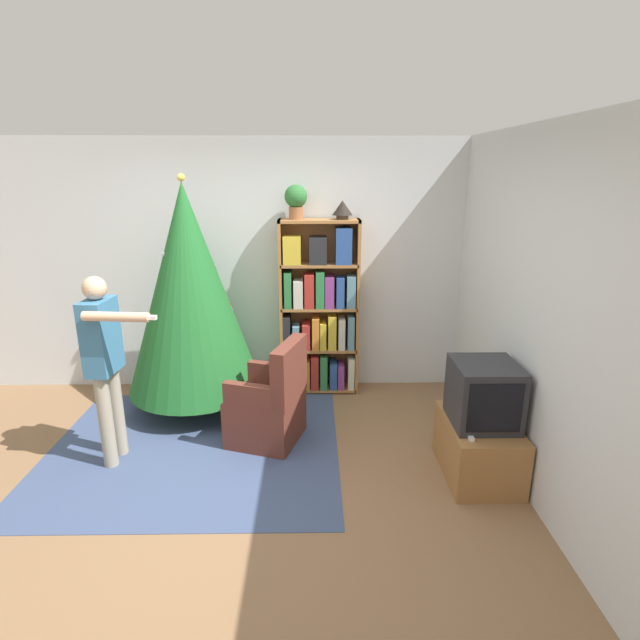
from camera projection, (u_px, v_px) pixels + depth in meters
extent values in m
plane|color=#846042|center=(243.00, 487.00, 3.74)|extent=(14.00, 14.00, 0.00)
cube|color=silver|center=(262.00, 267.00, 5.23)|extent=(8.00, 0.10, 2.60)
cube|color=silver|center=(547.00, 320.00, 3.39)|extent=(0.10, 8.00, 2.60)
cube|color=#3D4C70|center=(194.00, 448.00, 4.26)|extent=(2.44, 2.10, 0.01)
cube|color=#A8703D|center=(282.00, 309.00, 5.14)|extent=(0.03, 0.28, 1.82)
cube|color=#A8703D|center=(357.00, 308.00, 5.15)|extent=(0.03, 0.28, 1.82)
cube|color=#A8703D|center=(319.00, 221.00, 4.89)|extent=(0.81, 0.28, 0.03)
cube|color=#A8703D|center=(319.00, 305.00, 5.28)|extent=(0.81, 0.01, 1.82)
cube|color=#A8703D|center=(319.00, 387.00, 5.40)|extent=(0.78, 0.28, 0.03)
cube|color=orange|center=(288.00, 374.00, 5.34)|extent=(0.06, 0.27, 0.28)
cube|color=#232328|center=(298.00, 376.00, 5.33)|extent=(0.08, 0.24, 0.25)
cube|color=orange|center=(307.00, 373.00, 5.33)|extent=(0.07, 0.24, 0.30)
cube|color=#B22D28|center=(315.00, 371.00, 5.32)|extent=(0.08, 0.23, 0.36)
cube|color=#2D7A42|center=(324.00, 371.00, 5.31)|extent=(0.07, 0.21, 0.36)
cube|color=#284C93|center=(333.00, 374.00, 5.34)|extent=(0.08, 0.25, 0.28)
cube|color=#843889|center=(341.00, 375.00, 5.33)|extent=(0.07, 0.22, 0.27)
cube|color=beige|center=(351.00, 371.00, 5.34)|extent=(0.07, 0.25, 0.34)
cube|color=#A8703D|center=(319.00, 348.00, 5.27)|extent=(0.78, 0.28, 0.03)
cube|color=#232328|center=(287.00, 331.00, 5.20)|extent=(0.07, 0.26, 0.35)
cube|color=#5B899E|center=(296.00, 336.00, 5.20)|extent=(0.07, 0.23, 0.25)
cube|color=#B22D28|center=(306.00, 335.00, 5.21)|extent=(0.08, 0.25, 0.27)
cube|color=orange|center=(316.00, 332.00, 5.19)|extent=(0.07, 0.23, 0.34)
cube|color=gold|center=(323.00, 335.00, 5.20)|extent=(0.06, 0.24, 0.28)
cube|color=gold|center=(332.00, 331.00, 5.18)|extent=(0.08, 0.21, 0.36)
cube|color=beige|center=(341.00, 332.00, 5.20)|extent=(0.07, 0.23, 0.33)
cube|color=#5B899E|center=(351.00, 332.00, 5.19)|extent=(0.07, 0.21, 0.35)
cube|color=#A8703D|center=(319.00, 307.00, 5.14)|extent=(0.78, 0.28, 0.03)
cube|color=#2D7A42|center=(288.00, 289.00, 5.07)|extent=(0.07, 0.25, 0.36)
cube|color=beige|center=(298.00, 293.00, 5.09)|extent=(0.09, 0.26, 0.28)
cube|color=#B22D28|center=(309.00, 290.00, 5.05)|extent=(0.10, 0.20, 0.35)
cube|color=#2D7A42|center=(320.00, 289.00, 5.06)|extent=(0.08, 0.23, 0.37)
cube|color=#843889|center=(329.00, 291.00, 5.08)|extent=(0.09, 0.24, 0.32)
cube|color=#284C93|center=(340.00, 292.00, 5.06)|extent=(0.08, 0.20, 0.31)
cube|color=#5B899E|center=(351.00, 291.00, 5.06)|extent=(0.09, 0.21, 0.33)
cube|color=#A8703D|center=(319.00, 264.00, 5.01)|extent=(0.78, 0.28, 0.03)
cube|color=gold|center=(292.00, 249.00, 4.95)|extent=(0.17, 0.25, 0.28)
cube|color=#232328|center=(318.00, 250.00, 4.96)|extent=(0.17, 0.25, 0.26)
cube|color=#284C93|center=(343.00, 245.00, 4.94)|extent=(0.16, 0.24, 0.35)
cube|color=#996638|center=(478.00, 448.00, 3.84)|extent=(0.52, 0.75, 0.45)
cube|color=#28282D|center=(484.00, 393.00, 3.71)|extent=(0.46, 0.48, 0.47)
cube|color=black|center=(495.00, 409.00, 3.48)|extent=(0.38, 0.01, 0.37)
cube|color=white|center=(470.00, 436.00, 3.56)|extent=(0.04, 0.12, 0.02)
cylinder|color=#4C3323|center=(198.00, 402.00, 5.00)|extent=(0.36, 0.36, 0.10)
cylinder|color=brown|center=(197.00, 392.00, 4.97)|extent=(0.08, 0.08, 0.12)
cone|color=#1E6028|center=(190.00, 290.00, 4.67)|extent=(1.27, 1.27, 1.97)
sphere|color=#335BB2|center=(232.00, 312.00, 4.85)|extent=(0.05, 0.05, 0.05)
sphere|color=#B74C93|center=(161.00, 294.00, 4.78)|extent=(0.06, 0.06, 0.06)
sphere|color=red|center=(178.00, 252.00, 4.73)|extent=(0.05, 0.05, 0.05)
sphere|color=#B74C93|center=(213.00, 267.00, 4.75)|extent=(0.06, 0.06, 0.06)
sphere|color=red|center=(228.00, 305.00, 4.87)|extent=(0.06, 0.06, 0.06)
sphere|color=#B74C93|center=(230.00, 309.00, 4.88)|extent=(0.05, 0.05, 0.05)
sphere|color=silver|center=(165.00, 254.00, 4.49)|extent=(0.05, 0.05, 0.05)
sphere|color=#E5CC4C|center=(181.00, 177.00, 4.38)|extent=(0.07, 0.07, 0.07)
cube|color=brown|center=(266.00, 417.00, 4.35)|extent=(0.71, 0.71, 0.42)
cube|color=brown|center=(289.00, 372.00, 4.15)|extent=(0.29, 0.57, 0.50)
cube|color=brown|center=(275.00, 374.00, 4.48)|extent=(0.50, 0.23, 0.20)
cube|color=brown|center=(253.00, 396.00, 4.04)|extent=(0.50, 0.23, 0.20)
cylinder|color=#9E937F|center=(117.00, 411.00, 4.08)|extent=(0.11, 0.11, 0.77)
cylinder|color=#9E937F|center=(106.00, 422.00, 3.91)|extent=(0.11, 0.11, 0.77)
cube|color=teal|center=(101.00, 336.00, 3.80)|extent=(0.21, 0.33, 0.58)
cylinder|color=#DBAD89|center=(114.00, 332.00, 4.00)|extent=(0.07, 0.07, 0.46)
cylinder|color=#DBAD89|center=(116.00, 317.00, 3.53)|extent=(0.48, 0.11, 0.07)
cube|color=white|center=(149.00, 317.00, 3.51)|extent=(0.11, 0.05, 0.03)
sphere|color=#DBAD89|center=(94.00, 288.00, 3.69)|extent=(0.18, 0.18, 0.18)
cylinder|color=#935B38|center=(296.00, 213.00, 4.86)|extent=(0.14, 0.14, 0.12)
sphere|color=#2D7033|center=(296.00, 196.00, 4.82)|extent=(0.22, 0.22, 0.22)
cylinder|color=#473828|center=(342.00, 217.00, 4.88)|extent=(0.12, 0.12, 0.04)
cone|color=black|center=(342.00, 208.00, 4.86)|extent=(0.20, 0.20, 0.14)
cube|color=#2D7A42|center=(243.00, 418.00, 4.74)|extent=(0.19, 0.17, 0.03)
cube|color=#B22D28|center=(242.00, 415.00, 4.74)|extent=(0.20, 0.12, 0.02)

